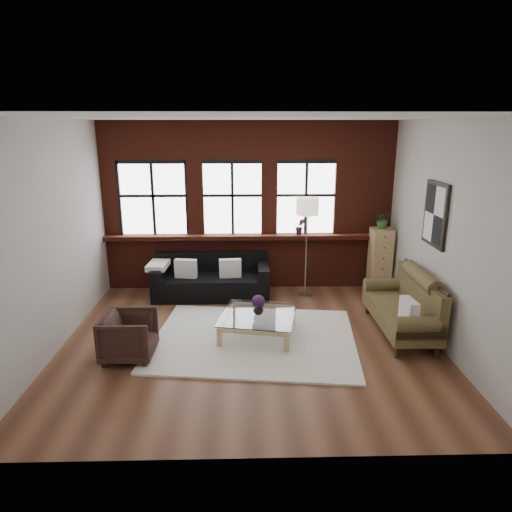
{
  "coord_description": "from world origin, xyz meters",
  "views": [
    {
      "loc": [
        -0.08,
        -6.2,
        3.09
      ],
      "look_at": [
        0.1,
        0.6,
        1.15
      ],
      "focal_mm": 32.0,
      "sensor_mm": 36.0,
      "label": 1
    }
  ],
  "objects_px": {
    "dark_sofa": "(211,276)",
    "vintage_settee": "(401,303)",
    "coffee_table": "(258,325)",
    "vase": "(258,309)",
    "floor_lamp": "(306,244)",
    "armchair": "(129,336)",
    "drawer_chest": "(380,261)"
  },
  "relations": [
    {
      "from": "vintage_settee",
      "to": "floor_lamp",
      "type": "height_order",
      "value": "floor_lamp"
    },
    {
      "from": "vase",
      "to": "floor_lamp",
      "type": "height_order",
      "value": "floor_lamp"
    },
    {
      "from": "vintage_settee",
      "to": "floor_lamp",
      "type": "relative_size",
      "value": 0.91
    },
    {
      "from": "coffee_table",
      "to": "vase",
      "type": "height_order",
      "value": "vase"
    },
    {
      "from": "dark_sofa",
      "to": "floor_lamp",
      "type": "bearing_deg",
      "value": -0.45
    },
    {
      "from": "floor_lamp",
      "to": "coffee_table",
      "type": "bearing_deg",
      "value": -118.72
    },
    {
      "from": "vintage_settee",
      "to": "drawer_chest",
      "type": "xyz_separation_m",
      "value": [
        0.2,
        1.83,
        0.14
      ]
    },
    {
      "from": "armchair",
      "to": "vase",
      "type": "height_order",
      "value": "armchair"
    },
    {
      "from": "floor_lamp",
      "to": "dark_sofa",
      "type": "bearing_deg",
      "value": 179.55
    },
    {
      "from": "vase",
      "to": "floor_lamp",
      "type": "relative_size",
      "value": 0.08
    },
    {
      "from": "dark_sofa",
      "to": "coffee_table",
      "type": "height_order",
      "value": "dark_sofa"
    },
    {
      "from": "vintage_settee",
      "to": "coffee_table",
      "type": "relative_size",
      "value": 1.67
    },
    {
      "from": "vintage_settee",
      "to": "coffee_table",
      "type": "bearing_deg",
      "value": -178.71
    },
    {
      "from": "dark_sofa",
      "to": "floor_lamp",
      "type": "height_order",
      "value": "floor_lamp"
    },
    {
      "from": "dark_sofa",
      "to": "vase",
      "type": "bearing_deg",
      "value": -64.41
    },
    {
      "from": "vase",
      "to": "drawer_chest",
      "type": "bearing_deg",
      "value": 38.38
    },
    {
      "from": "drawer_chest",
      "to": "dark_sofa",
      "type": "bearing_deg",
      "value": -177.09
    },
    {
      "from": "armchair",
      "to": "coffee_table",
      "type": "xyz_separation_m",
      "value": [
        1.79,
        0.63,
        -0.15
      ]
    },
    {
      "from": "vintage_settee",
      "to": "vase",
      "type": "xyz_separation_m",
      "value": [
        -2.18,
        -0.05,
        -0.05
      ]
    },
    {
      "from": "dark_sofa",
      "to": "armchair",
      "type": "xyz_separation_m",
      "value": [
        -0.97,
        -2.35,
        -0.06
      ]
    },
    {
      "from": "coffee_table",
      "to": "floor_lamp",
      "type": "distance_m",
      "value": 2.11
    },
    {
      "from": "armchair",
      "to": "vintage_settee",
      "type": "bearing_deg",
      "value": -79.56
    },
    {
      "from": "drawer_chest",
      "to": "vintage_settee",
      "type": "bearing_deg",
      "value": -96.25
    },
    {
      "from": "vintage_settee",
      "to": "coffee_table",
      "type": "xyz_separation_m",
      "value": [
        -2.18,
        -0.05,
        -0.31
      ]
    },
    {
      "from": "dark_sofa",
      "to": "vintage_settee",
      "type": "height_order",
      "value": "vintage_settee"
    },
    {
      "from": "dark_sofa",
      "to": "vase",
      "type": "distance_m",
      "value": 1.91
    },
    {
      "from": "dark_sofa",
      "to": "vintage_settee",
      "type": "distance_m",
      "value": 3.44
    },
    {
      "from": "floor_lamp",
      "to": "vase",
      "type": "bearing_deg",
      "value": -118.72
    },
    {
      "from": "vase",
      "to": "drawer_chest",
      "type": "xyz_separation_m",
      "value": [
        2.38,
        1.88,
        0.19
      ]
    },
    {
      "from": "vintage_settee",
      "to": "drawer_chest",
      "type": "bearing_deg",
      "value": 83.75
    },
    {
      "from": "coffee_table",
      "to": "vase",
      "type": "distance_m",
      "value": 0.26
    },
    {
      "from": "dark_sofa",
      "to": "armchair",
      "type": "distance_m",
      "value": 2.55
    }
  ]
}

